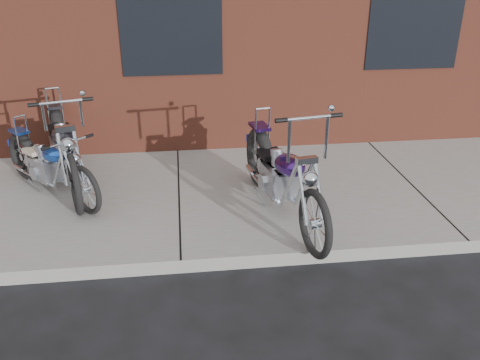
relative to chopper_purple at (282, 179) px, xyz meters
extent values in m
plane|color=black|center=(-1.16, -0.85, -0.59)|extent=(120.00, 120.00, 0.00)
cube|color=gray|center=(-1.16, 0.65, -0.51)|extent=(22.00, 3.00, 0.15)
torus|color=black|center=(-0.10, 0.61, -0.05)|extent=(0.28, 0.79, 0.77)
torus|color=black|center=(0.18, -1.05, -0.09)|extent=(0.19, 0.70, 0.70)
cube|color=#A5A7A9|center=(0.01, -0.07, -0.06)|extent=(0.37, 0.47, 0.32)
ellipsoid|color=#39186A|center=(0.06, -0.37, 0.25)|extent=(0.37, 0.63, 0.33)
cube|color=black|center=(-0.04, 0.21, 0.15)|extent=(0.30, 0.34, 0.06)
cylinder|color=silver|center=(0.15, -0.92, 0.19)|extent=(0.09, 0.31, 0.58)
cylinder|color=silver|center=(0.13, -0.79, 0.91)|extent=(0.59, 0.13, 0.03)
cylinder|color=silver|center=(-0.09, 0.53, 0.36)|extent=(0.03, 0.03, 0.52)
cylinder|color=silver|center=(0.10, 0.19, -0.20)|extent=(0.21, 0.96, 0.05)
torus|color=black|center=(-3.05, 1.24, -0.11)|extent=(0.52, 0.57, 0.65)
torus|color=black|center=(-2.12, 0.17, -0.14)|extent=(0.43, 0.48, 0.59)
cube|color=#A5A7A9|center=(-2.67, 0.80, -0.12)|extent=(0.43, 0.44, 0.27)
ellipsoid|color=blue|center=(-2.50, 0.61, 0.14)|extent=(0.50, 0.53, 0.28)
cube|color=#BAA98D|center=(-2.82, 0.98, 0.06)|extent=(0.33, 0.33, 0.05)
cylinder|color=silver|center=(-2.19, 0.26, 0.09)|extent=(0.20, 0.22, 0.49)
cylinder|color=silver|center=(-2.26, 0.34, 0.38)|extent=(0.39, 0.35, 0.03)
cylinder|color=silver|center=(-3.00, 1.18, 0.23)|extent=(0.03, 0.03, 0.43)
cylinder|color=silver|center=(-2.72, 1.02, -0.24)|extent=(0.57, 0.64, 0.04)
torus|color=black|center=(-2.77, 1.80, -0.04)|extent=(0.38, 0.81, 0.79)
torus|color=black|center=(-2.27, 0.14, -0.08)|extent=(0.28, 0.71, 0.72)
cube|color=#A5A7A9|center=(-2.56, 1.13, -0.05)|extent=(0.42, 0.51, 0.33)
ellipsoid|color=#292A2F|center=(-2.47, 0.83, 0.27)|extent=(0.45, 0.66, 0.34)
cube|color=black|center=(-2.65, 1.40, 0.17)|extent=(0.34, 0.37, 0.07)
cylinder|color=silver|center=(-2.31, 0.28, 0.21)|extent=(0.13, 0.32, 0.59)
cylinder|color=silver|center=(-2.35, 0.41, 0.81)|extent=(0.59, 0.21, 0.03)
cylinder|color=silver|center=(-2.74, 1.72, 0.38)|extent=(0.03, 0.03, 0.53)
cylinder|color=silver|center=(-2.51, 1.40, -0.19)|extent=(0.34, 0.97, 0.05)
camera|label=1|loc=(-1.09, -5.08, 2.34)|focal=38.00mm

